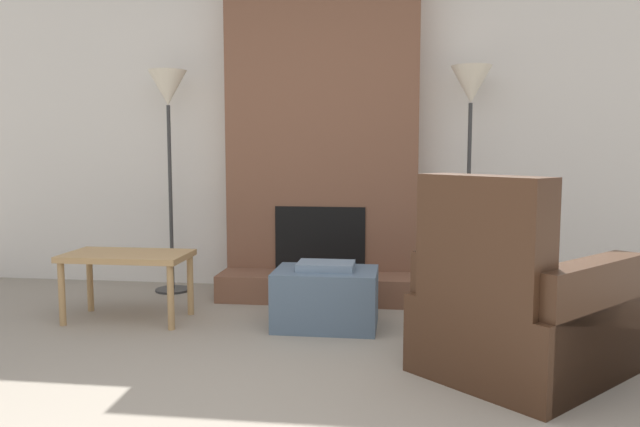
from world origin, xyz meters
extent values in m
cube|color=silver|center=(0.00, 2.92, 1.30)|extent=(6.84, 0.06, 2.60)
cube|color=brown|center=(0.00, 2.73, 1.30)|extent=(1.53, 0.30, 2.60)
cube|color=brown|center=(0.00, 2.40, 0.10)|extent=(1.53, 0.37, 0.21)
cube|color=black|center=(0.00, 2.58, 0.46)|extent=(0.72, 0.02, 0.51)
cube|color=slate|center=(0.15, 1.71, 0.19)|extent=(0.67, 0.47, 0.38)
cube|color=slate|center=(0.15, 1.71, 0.41)|extent=(0.37, 0.26, 0.05)
cube|color=#422819|center=(1.29, 1.03, 0.21)|extent=(1.27, 1.28, 0.42)
cube|color=#422819|center=(1.03, 0.75, 0.52)|extent=(0.63, 0.60, 1.05)
cube|color=#422819|center=(1.54, 0.80, 0.32)|extent=(0.71, 0.75, 0.64)
cube|color=#422819|center=(1.05, 1.26, 0.32)|extent=(0.71, 0.75, 0.64)
cube|color=tan|center=(-1.21, 1.70, 0.45)|extent=(0.83, 0.46, 0.04)
cylinder|color=tan|center=(-1.59, 1.51, 0.21)|extent=(0.04, 0.04, 0.43)
cylinder|color=tan|center=(-0.84, 1.51, 0.21)|extent=(0.04, 0.04, 0.43)
cylinder|color=tan|center=(-1.59, 1.89, 0.21)|extent=(0.04, 0.04, 0.43)
cylinder|color=tan|center=(-0.84, 1.89, 0.21)|extent=(0.04, 0.04, 0.43)
cylinder|color=#333333|center=(-1.23, 2.58, 0.01)|extent=(0.28, 0.28, 0.02)
cylinder|color=#333333|center=(-1.23, 2.58, 0.77)|extent=(0.03, 0.03, 1.50)
cone|color=silver|center=(-1.23, 2.58, 1.66)|extent=(0.31, 0.31, 0.28)
cylinder|color=#333333|center=(1.15, 2.58, 0.01)|extent=(0.28, 0.28, 0.02)
cylinder|color=#333333|center=(1.15, 2.58, 0.77)|extent=(0.03, 0.03, 1.50)
cone|color=silver|center=(1.15, 2.58, 1.65)|extent=(0.31, 0.31, 0.28)
camera|label=1|loc=(0.64, -2.29, 1.18)|focal=35.00mm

